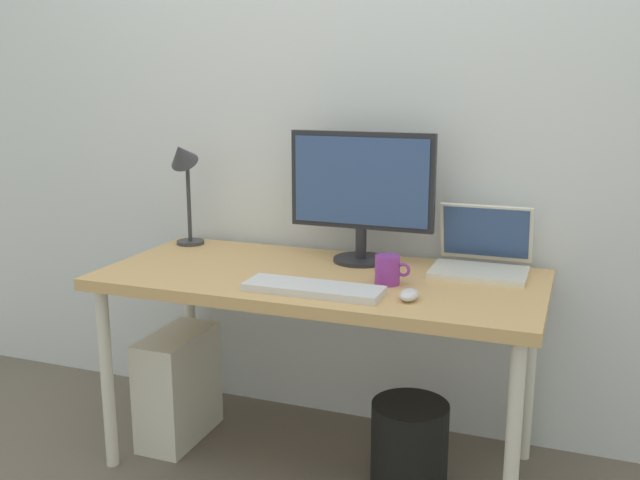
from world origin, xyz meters
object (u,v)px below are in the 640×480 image
at_px(coffee_mug, 388,270).
at_px(wastebasket, 409,445).
at_px(laptop, 482,255).
at_px(desk_lamp, 183,170).
at_px(keyboard, 313,289).
at_px(computer_tower, 178,386).
at_px(monitor, 361,189).
at_px(desk, 320,291).
at_px(mouse, 409,295).

xyz_separation_m(coffee_mug, wastebasket, (0.09, -0.01, -0.60)).
relative_size(laptop, desk_lamp, 0.74).
bearing_deg(keyboard, computer_tower, 163.58).
height_order(monitor, desk_lamp, monitor).
bearing_deg(desk_lamp, wastebasket, -14.56).
bearing_deg(wastebasket, coffee_mug, 173.85).
distance_m(desk, coffee_mug, 0.27).
distance_m(computer_tower, wastebasket, 0.91).
distance_m(monitor, desk_lamp, 0.73).
relative_size(laptop, mouse, 3.56).
bearing_deg(monitor, coffee_mug, -55.57).
height_order(laptop, coffee_mug, laptop).
distance_m(laptop, desk_lamp, 1.19).
xyz_separation_m(monitor, coffee_mug, (0.17, -0.25, -0.22)).
bearing_deg(desk, wastebasket, -7.49).
distance_m(laptop, wastebasket, 0.69).
xyz_separation_m(desk, wastebasket, (0.34, -0.04, -0.49)).
distance_m(desk_lamp, wastebasket, 1.33).
bearing_deg(wastebasket, computer_tower, 178.46).
bearing_deg(computer_tower, coffee_mug, -1.03).
bearing_deg(mouse, wastebasket, 96.54).
xyz_separation_m(laptop, coffee_mug, (-0.26, -0.27, -0.01)).
height_order(keyboard, coffee_mug, coffee_mug).
relative_size(laptop, keyboard, 0.73).
bearing_deg(desk_lamp, coffee_mug, -15.38).
height_order(computer_tower, wastebasket, computer_tower).
distance_m(keyboard, coffee_mug, 0.26).
bearing_deg(laptop, monitor, -177.36).
bearing_deg(computer_tower, mouse, -9.80).
height_order(coffee_mug, computer_tower, coffee_mug).
xyz_separation_m(keyboard, wastebasket, (0.28, 0.16, -0.57)).
bearing_deg(monitor, keyboard, -93.43).
xyz_separation_m(laptop, keyboard, (-0.46, -0.44, -0.05)).
xyz_separation_m(desk_lamp, computer_tower, (0.08, -0.23, -0.80)).
height_order(desk_lamp, coffee_mug, desk_lamp).
bearing_deg(desk_lamp, desk, -18.07).
bearing_deg(keyboard, monitor, 86.57).
xyz_separation_m(mouse, computer_tower, (-0.92, 0.16, -0.51)).
height_order(keyboard, wastebasket, keyboard).
height_order(monitor, computer_tower, monitor).
distance_m(coffee_mug, computer_tower, 0.98).
distance_m(mouse, wastebasket, 0.59).
height_order(desk, monitor, monitor).
distance_m(laptop, mouse, 0.44).
bearing_deg(coffee_mug, desk, 172.02).
relative_size(desk, laptop, 4.69).
relative_size(computer_tower, wastebasket, 1.40).
distance_m(monitor, laptop, 0.48).
distance_m(desk, keyboard, 0.22).
xyz_separation_m(monitor, laptop, (0.43, 0.02, -0.21)).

